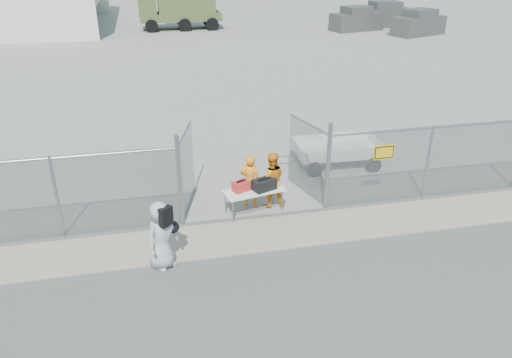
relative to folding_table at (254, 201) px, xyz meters
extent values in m
plane|color=#474747|center=(0.02, -2.17, -0.35)|extent=(160.00, 160.00, 0.00)
cube|color=gray|center=(0.02, 39.83, -0.34)|extent=(160.00, 80.00, 0.01)
cube|color=gray|center=(0.02, -1.17, -0.34)|extent=(44.00, 1.60, 0.01)
cube|color=red|center=(-0.35, 0.02, 0.48)|extent=(0.52, 0.44, 0.27)
cube|color=black|center=(0.28, -0.03, 0.50)|extent=(0.71, 0.57, 0.30)
imported|color=orange|center=(-0.02, 0.40, 0.43)|extent=(0.66, 0.55, 1.55)
imported|color=orange|center=(0.55, 0.28, 0.46)|extent=(0.83, 0.67, 1.62)
imported|color=#A2A2A5|center=(-2.56, -2.02, 0.48)|extent=(0.95, 0.93, 1.65)
camera|label=1|loc=(-2.56, -11.80, 6.40)|focal=35.00mm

